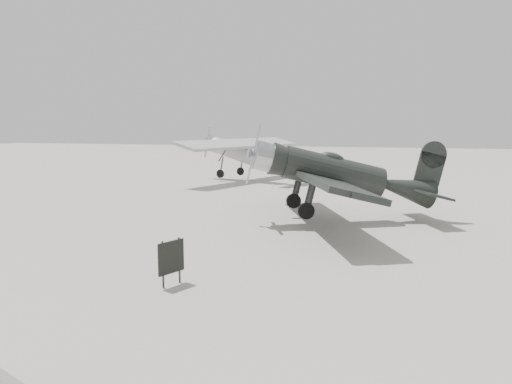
# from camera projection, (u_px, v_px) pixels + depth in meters

# --- Properties ---
(ground) EXTENTS (160.00, 160.00, 0.00)m
(ground) POSITION_uv_depth(u_px,v_px,m) (208.00, 250.00, 16.99)
(ground) COLOR gray
(ground) RESTS_ON ground
(lowwing_monoplane) EXTENTS (9.00, 11.75, 3.87)m
(lowwing_monoplane) POSITION_uv_depth(u_px,v_px,m) (342.00, 175.00, 21.50)
(lowwing_monoplane) COLOR black
(lowwing_monoplane) RESTS_ON ground
(highwing_monoplane) EXTENTS (8.92, 12.35, 3.53)m
(highwing_monoplane) POSITION_uv_depth(u_px,v_px,m) (247.00, 152.00, 37.26)
(highwing_monoplane) COLOR #B0B2B6
(highwing_monoplane) RESTS_ON ground
(sign_board) EXTENTS (0.37, 0.83, 1.25)m
(sign_board) POSITION_uv_depth(u_px,v_px,m) (171.00, 258.00, 13.11)
(sign_board) COLOR #333333
(sign_board) RESTS_ON ground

